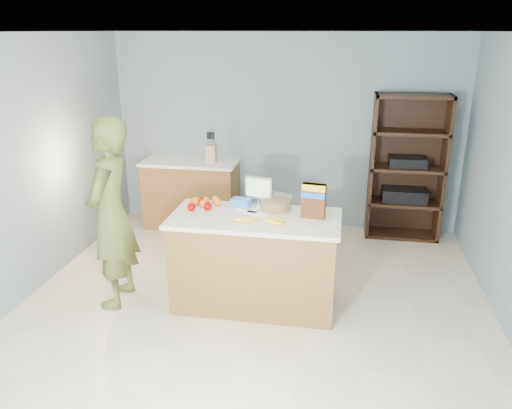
% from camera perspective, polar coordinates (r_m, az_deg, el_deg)
% --- Properties ---
extents(floor, '(4.50, 5.00, 0.02)m').
position_cam_1_polar(floor, '(4.70, -0.76, -12.99)').
color(floor, beige).
rests_on(floor, ground).
extents(walls, '(4.52, 5.02, 2.51)m').
position_cam_1_polar(walls, '(4.07, -0.87, 7.07)').
color(walls, gray).
rests_on(walls, ground).
extents(counter_peninsula, '(1.56, 0.76, 0.90)m').
position_cam_1_polar(counter_peninsula, '(4.76, -0.11, -6.85)').
color(counter_peninsula, brown).
rests_on(counter_peninsula, ground).
extents(back_cabinet, '(1.24, 0.62, 0.90)m').
position_cam_1_polar(back_cabinet, '(6.73, -7.33, 1.32)').
color(back_cabinet, brown).
rests_on(back_cabinet, ground).
extents(shelving_unit, '(0.90, 0.40, 1.80)m').
position_cam_1_polar(shelving_unit, '(6.51, 16.77, 3.82)').
color(shelving_unit, black).
rests_on(shelving_unit, ground).
extents(person, '(0.48, 0.69, 1.80)m').
position_cam_1_polar(person, '(4.82, -16.24, -1.06)').
color(person, '#535F28').
rests_on(person, ground).
extents(knife_block, '(0.12, 0.10, 0.31)m').
position_cam_1_polar(knife_block, '(6.47, -5.14, 5.87)').
color(knife_block, tan).
rests_on(knife_block, back_cabinet).
extents(envelopes, '(0.35, 0.24, 0.00)m').
position_cam_1_polar(envelopes, '(4.68, -0.47, -0.85)').
color(envelopes, white).
rests_on(envelopes, counter_peninsula).
extents(bananas, '(0.48, 0.16, 0.04)m').
position_cam_1_polar(bananas, '(4.41, 0.44, -1.84)').
color(bananas, yellow).
rests_on(bananas, counter_peninsula).
extents(apples, '(0.22, 0.25, 0.08)m').
position_cam_1_polar(apples, '(4.78, -6.36, -0.06)').
color(apples, '#8F0203').
rests_on(apples, counter_peninsula).
extents(oranges, '(0.30, 0.24, 0.07)m').
position_cam_1_polar(oranges, '(4.87, -6.01, 0.31)').
color(oranges, orange).
rests_on(oranges, counter_peninsula).
extents(blue_carton, '(0.20, 0.15, 0.08)m').
position_cam_1_polar(blue_carton, '(4.81, -1.73, 0.21)').
color(blue_carton, blue).
rests_on(blue_carton, counter_peninsula).
extents(salad_bowl, '(0.30, 0.30, 0.13)m').
position_cam_1_polar(salad_bowl, '(4.73, 2.28, 0.09)').
color(salad_bowl, '#267219').
rests_on(salad_bowl, counter_peninsula).
extents(tv, '(0.28, 0.12, 0.28)m').
position_cam_1_polar(tv, '(4.83, 0.34, 1.78)').
color(tv, silver).
rests_on(tv, counter_peninsula).
extents(cereal_box, '(0.22, 0.11, 0.32)m').
position_cam_1_polar(cereal_box, '(4.50, 6.62, 0.71)').
color(cereal_box, '#592B14').
rests_on(cereal_box, counter_peninsula).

